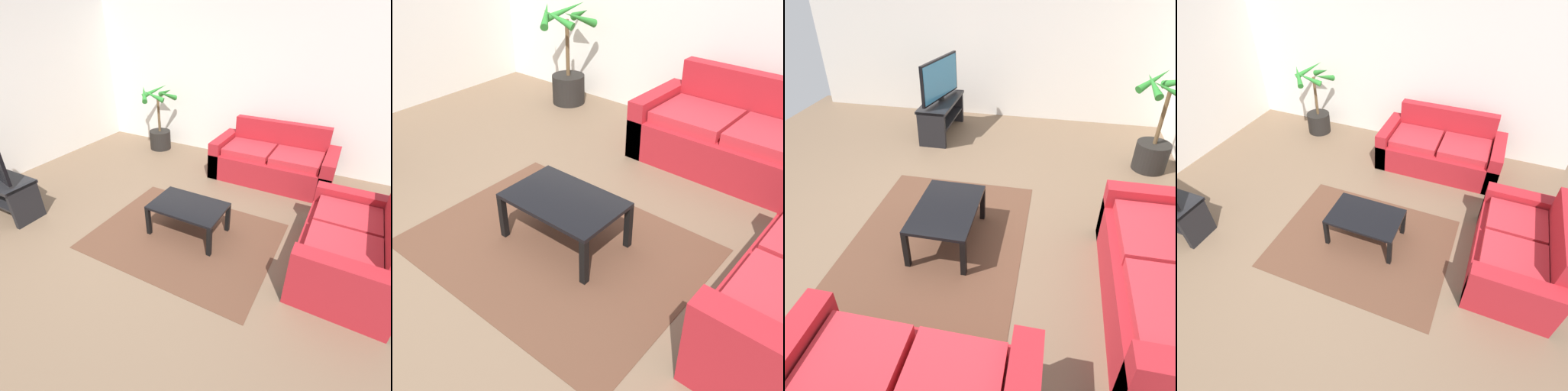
# 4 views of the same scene
# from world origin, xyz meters

# --- Properties ---
(ground_plane) EXTENTS (6.60, 6.60, 0.00)m
(ground_plane) POSITION_xyz_m (0.00, 0.00, 0.00)
(ground_plane) COLOR brown
(wall_back) EXTENTS (6.00, 0.06, 2.70)m
(wall_back) POSITION_xyz_m (0.00, 3.00, 1.35)
(wall_back) COLOR silver
(wall_back) RESTS_ON ground
(couch_main) EXTENTS (1.93, 0.90, 0.90)m
(couch_main) POSITION_xyz_m (0.97, 2.28, 0.30)
(couch_main) COLOR maroon
(couch_main) RESTS_ON ground
(coffee_table) EXTENTS (0.89, 0.58, 0.41)m
(coffee_table) POSITION_xyz_m (0.48, 0.33, 0.35)
(coffee_table) COLOR black
(coffee_table) RESTS_ON ground
(area_rug) EXTENTS (2.20, 1.70, 0.01)m
(area_rug) POSITION_xyz_m (0.48, 0.23, 0.00)
(area_rug) COLOR #513323
(area_rug) RESTS_ON ground
(potted_palm) EXTENTS (0.74, 0.80, 1.26)m
(potted_palm) POSITION_xyz_m (-1.47, 2.55, 0.43)
(potted_palm) COLOR black
(potted_palm) RESTS_ON ground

